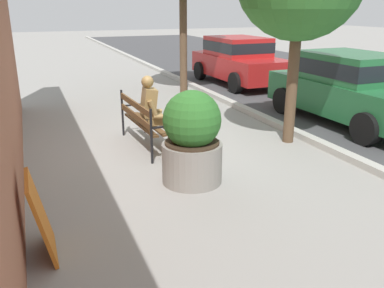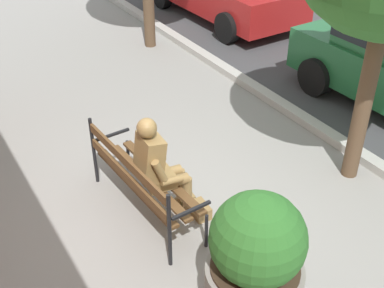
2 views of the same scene
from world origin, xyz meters
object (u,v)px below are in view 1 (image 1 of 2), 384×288
at_px(park_bench, 144,119).
at_px(parked_car_green, 351,86).
at_px(parked_car_red, 238,59).
at_px(bronze_statue_seated, 157,114).
at_px(concrete_planter, 192,139).
at_px(leaning_signboard, 41,217).

height_order(park_bench, parked_car_green, parked_car_green).
bearing_deg(parked_car_red, bronze_statue_seated, -39.98).
distance_m(parked_car_red, parked_car_green, 5.32).
xyz_separation_m(bronze_statue_seated, concrete_planter, (1.67, 0.02, 0.01)).
relative_size(park_bench, parked_car_green, 0.44).
height_order(parked_car_red, leaning_signboard, parked_car_red).
height_order(concrete_planter, parked_car_green, parked_car_green).
distance_m(concrete_planter, parked_car_green, 4.88).
relative_size(parked_car_red, parked_car_green, 1.00).
xyz_separation_m(bronze_statue_seated, parked_car_green, (-0.11, 4.56, 0.17)).
xyz_separation_m(concrete_planter, leaning_signboard, (1.20, -2.18, -0.23)).
xyz_separation_m(park_bench, parked_car_green, (0.05, 4.77, 0.30)).
bearing_deg(leaning_signboard, parked_car_green, 113.98).
bearing_deg(parked_car_green, bronze_statue_seated, -88.57).
distance_m(bronze_statue_seated, concrete_planter, 1.67).
bearing_deg(concrete_planter, bronze_statue_seated, -179.23).
bearing_deg(parked_car_green, park_bench, -90.62).
bearing_deg(bronze_statue_seated, concrete_planter, 0.77).
xyz_separation_m(park_bench, leaning_signboard, (3.04, -1.95, -0.09)).
bearing_deg(park_bench, leaning_signboard, -32.66).
height_order(concrete_planter, leaning_signboard, concrete_planter).
bearing_deg(leaning_signboard, parked_car_red, 141.05).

